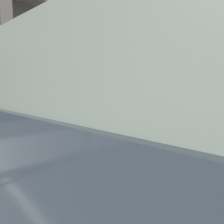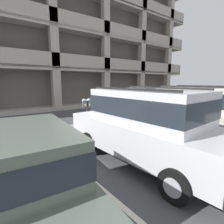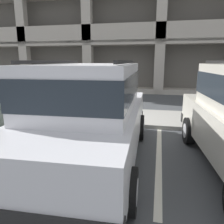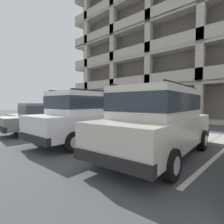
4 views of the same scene
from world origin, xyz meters
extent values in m
cube|color=#444749|center=(0.00, 0.00, -0.05)|extent=(80.00, 80.00, 0.10)
cube|color=#9E9B93|center=(0.00, 1.30, 0.06)|extent=(40.00, 2.20, 0.12)
cube|color=#606060|center=(0.00, 1.30, 0.12)|extent=(0.03, 2.16, 0.00)
cube|color=#606060|center=(4.00, 1.30, 0.12)|extent=(0.03, 2.16, 0.00)
cube|color=#606060|center=(8.00, 1.30, 0.12)|extent=(0.03, 2.16, 0.00)
cube|color=silver|center=(-1.51, -1.40, 0.00)|extent=(0.12, 4.80, 0.01)
cube|color=silver|center=(1.51, -1.40, 0.00)|extent=(0.12, 4.80, 0.01)
cube|color=silver|center=(4.53, -1.40, 0.00)|extent=(0.12, 4.80, 0.01)
cube|color=silver|center=(0.16, -2.28, 0.73)|extent=(2.04, 4.77, 0.80)
cube|color=silver|center=(0.16, -2.33, 1.55)|extent=(1.74, 2.98, 0.84)
cube|color=#232B33|center=(0.16, -2.33, 1.57)|extent=(1.77, 3.00, 0.46)
cube|color=black|center=(0.06, 0.03, 0.45)|extent=(1.88, 0.24, 0.24)
cube|color=silver|center=(0.63, 0.10, 0.81)|extent=(0.24, 0.04, 0.14)
cube|color=silver|center=(-0.51, 0.06, 0.81)|extent=(0.24, 0.04, 0.14)
cylinder|color=black|center=(1.00, -0.78, 0.33)|extent=(0.23, 0.67, 0.66)
cylinder|color=#B2B2B7|center=(1.00, -0.78, 0.33)|extent=(0.24, 0.37, 0.36)
cylinder|color=black|center=(-0.80, -0.86, 0.33)|extent=(0.23, 0.67, 0.66)
cylinder|color=#B2B2B7|center=(-0.80, -0.86, 0.33)|extent=(0.24, 0.37, 0.36)
cube|color=black|center=(-0.52, -2.36, 2.01)|extent=(0.16, 2.62, 0.05)
cube|color=#5B665B|center=(-2.98, -2.43, 0.60)|extent=(2.11, 4.54, 0.60)
cube|color=#5B665B|center=(-3.01, -2.72, 1.22)|extent=(1.68, 2.11, 0.64)
cube|color=#232B33|center=(-3.01, -2.72, 1.24)|extent=(1.70, 2.14, 0.35)
cube|color=silver|center=(-2.25, -0.28, 0.66)|extent=(0.24, 0.05, 0.14)
cylinder|color=black|center=(-2.02, -1.15, 0.30)|extent=(0.22, 0.61, 0.60)
cylinder|color=#B2B2B7|center=(-2.02, -1.15, 0.30)|extent=(0.21, 0.35, 0.33)
cube|color=black|center=(3.04, 0.13, 0.45)|extent=(1.88, 0.33, 0.24)
cube|color=silver|center=(3.60, 0.23, 0.81)|extent=(0.24, 0.05, 0.14)
cube|color=silver|center=(2.47, 0.13, 0.81)|extent=(0.24, 0.05, 0.14)
cylinder|color=black|center=(4.01, -0.64, 0.33)|extent=(0.26, 0.68, 0.66)
cylinder|color=#B2B2B7|center=(4.01, -0.64, 0.33)|extent=(0.25, 0.38, 0.36)
cylinder|color=black|center=(2.22, -0.80, 0.33)|extent=(0.26, 0.68, 0.66)
cylinder|color=#B2B2B7|center=(2.22, -0.80, 0.33)|extent=(0.25, 0.38, 0.36)
cube|color=black|center=(5.93, 0.02, 0.42)|extent=(1.74, 0.32, 0.24)
cube|color=silver|center=(6.45, 0.12, 0.66)|extent=(0.24, 0.05, 0.14)
cube|color=silver|center=(5.40, 0.02, 0.66)|extent=(0.24, 0.05, 0.14)
cylinder|color=black|center=(6.84, -0.69, 0.30)|extent=(0.22, 0.61, 0.60)
cylinder|color=#B2B2B7|center=(6.84, -0.69, 0.30)|extent=(0.21, 0.35, 0.33)
cylinder|color=black|center=(5.18, -0.85, 0.30)|extent=(0.22, 0.61, 0.60)
cylinder|color=#B2B2B7|center=(5.18, -0.85, 0.30)|extent=(0.21, 0.35, 0.33)
cylinder|color=#47474C|center=(-0.14, 0.35, 0.66)|extent=(0.07, 0.07, 1.08)
cube|color=#47474C|center=(-0.14, 0.35, 1.23)|extent=(0.28, 0.06, 0.06)
cube|color=#424447|center=(-0.24, 0.35, 1.37)|extent=(0.15, 0.11, 0.22)
cylinder|color=#9EA8B2|center=(-0.24, 0.35, 1.48)|extent=(0.15, 0.11, 0.15)
cube|color=#B7B293|center=(-0.24, 0.29, 1.33)|extent=(0.08, 0.01, 0.08)
cube|color=#424447|center=(-0.04, 0.35, 1.37)|extent=(0.15, 0.11, 0.22)
cylinder|color=#9EA8B2|center=(-0.04, 0.35, 1.48)|extent=(0.15, 0.11, 0.15)
cube|color=#B7B293|center=(-0.04, 0.29, 1.33)|extent=(0.08, 0.01, 0.08)
cube|color=#A8A093|center=(1.38, 7.53, 3.70)|extent=(32.00, 0.20, 1.10)
cube|color=#A8A093|center=(15.09, 7.68, 9.00)|extent=(0.60, 0.50, 18.00)
camera|label=1|loc=(-3.95, -3.33, 1.45)|focal=35.00mm
camera|label=2|loc=(-3.33, -5.36, 2.18)|focal=28.00mm
camera|label=3|loc=(1.44, -6.28, 2.03)|focal=35.00mm
camera|label=4|loc=(5.74, -6.82, 1.55)|focal=28.00mm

